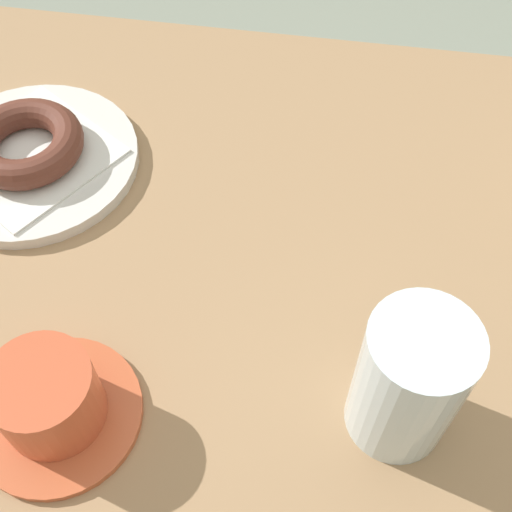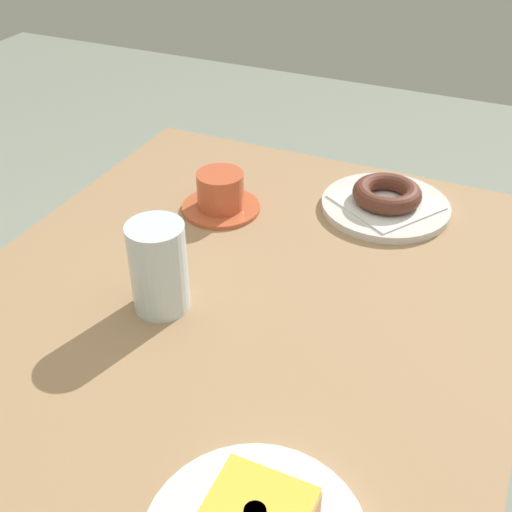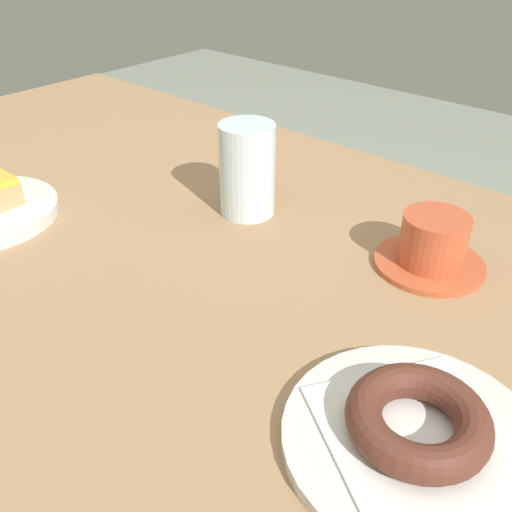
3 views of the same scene
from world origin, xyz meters
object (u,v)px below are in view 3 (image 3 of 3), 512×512
coffee_cup (433,245)px  plate_chocolate_ring (413,440)px  donut_chocolate_ring (418,420)px  water_glass (247,170)px

coffee_cup → plate_chocolate_ring: bearing=114.2°
donut_chocolate_ring → water_glass: size_ratio=0.90×
donut_chocolate_ring → water_glass: (0.37, -0.21, 0.03)m
plate_chocolate_ring → water_glass: 0.43m
water_glass → coffee_cup: water_glass is taller
plate_chocolate_ring → donut_chocolate_ring: bearing=0.0°
donut_chocolate_ring → coffee_cup: bearing=-65.8°
donut_chocolate_ring → coffee_cup: coffee_cup is taller
plate_chocolate_ring → water_glass: (0.37, -0.21, 0.06)m
water_glass → coffee_cup: bearing=-171.0°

